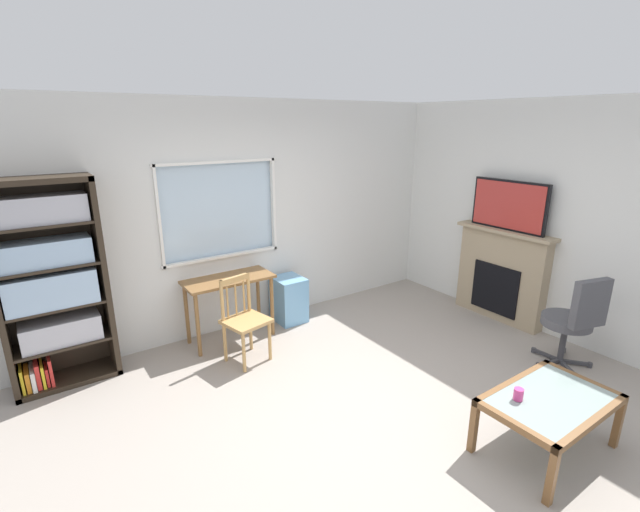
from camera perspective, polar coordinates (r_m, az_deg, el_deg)
ground at (r=4.12m, az=7.01°, el=-19.46°), size 6.38×5.66×0.02m
wall_back_with_window at (r=5.39m, az=-8.83°, el=5.06°), size 5.38×0.15×2.68m
wall_right at (r=5.67m, az=28.88°, el=3.83°), size 0.12×4.86×2.68m
bookshelf at (r=4.72m, az=-31.47°, el=-2.71°), size 0.90×0.38×1.97m
desk_under_window at (r=5.09m, az=-11.67°, el=-4.12°), size 0.99×0.45×0.75m
wooden_chair at (r=4.69m, az=-9.77°, el=-8.00°), size 0.50×0.48×0.90m
plastic_drawer_unit at (r=5.59m, az=-4.04°, el=-5.59°), size 0.35×0.40×0.57m
fireplace at (r=6.00m, az=22.30°, el=-2.20°), size 0.26×1.24×1.17m
tv at (r=5.78m, az=23.17°, el=6.04°), size 0.06×0.95×0.60m
office_chair at (r=5.11m, az=30.03°, el=-6.92°), size 0.58×0.61×1.00m
coffee_table at (r=3.90m, az=27.53°, el=-16.68°), size 1.00×0.65×0.45m
sippy_cup at (r=3.71m, az=24.23°, el=-15.95°), size 0.07×0.07×0.09m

